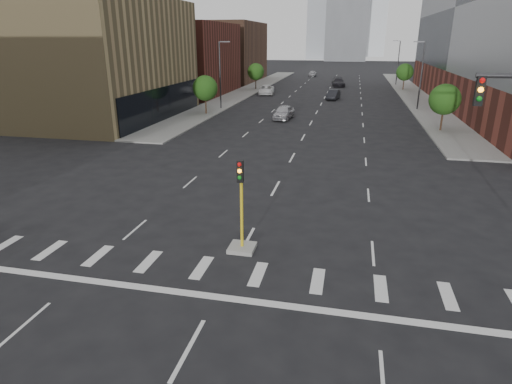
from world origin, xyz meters
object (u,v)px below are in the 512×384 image
(median_traffic_signal, at_px, (242,231))
(car_distant, at_px, (312,74))
(car_deep_right, at_px, (338,82))
(car_far_left, at_px, (266,90))
(car_near_left, at_px, (284,112))
(car_mid_right, at_px, (333,95))

(median_traffic_signal, bearing_deg, car_distant, 93.53)
(median_traffic_signal, xyz_separation_m, car_deep_right, (1.50, 75.43, -0.12))
(median_traffic_signal, relative_size, car_far_left, 0.76)
(car_far_left, relative_size, car_deep_right, 0.99)
(median_traffic_signal, relative_size, car_deep_right, 0.75)
(car_near_left, distance_m, car_mid_right, 20.35)
(car_near_left, distance_m, car_distant, 64.83)
(car_near_left, xyz_separation_m, car_deep_right, (5.07, 40.50, 0.02))
(car_near_left, distance_m, car_deep_right, 40.81)
(car_deep_right, bearing_deg, car_mid_right, -97.65)
(median_traffic_signal, xyz_separation_m, car_mid_right, (1.50, 54.64, -0.21))
(car_far_left, distance_m, car_distant, 40.94)
(median_traffic_signal, height_order, car_near_left, median_traffic_signal)
(car_near_left, height_order, car_mid_right, car_near_left)
(car_near_left, relative_size, car_mid_right, 1.05)
(car_deep_right, bearing_deg, car_distant, 99.82)
(car_mid_right, distance_m, car_deep_right, 20.79)
(car_mid_right, distance_m, car_distant, 45.72)
(car_far_left, xyz_separation_m, car_deep_right, (12.00, 16.43, 0.05))
(car_near_left, height_order, car_deep_right, car_deep_right)
(car_near_left, bearing_deg, car_distant, 97.41)
(median_traffic_signal, bearing_deg, car_far_left, 100.09)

